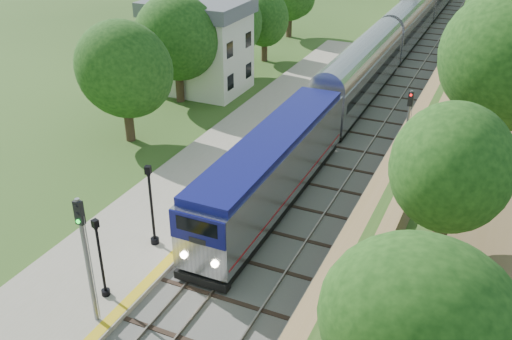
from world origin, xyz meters
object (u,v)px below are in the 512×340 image
at_px(station_building, 199,45).
at_px(signal_gantry, 436,1).
at_px(lamppost_mid, 101,263).
at_px(lamppost_far, 152,210).
at_px(signal_platform, 85,248).
at_px(signal_farside, 407,124).

bearing_deg(station_building, signal_gantry, 56.62).
relative_size(station_building, lamppost_mid, 2.11).
bearing_deg(station_building, lamppost_far, -65.94).
bearing_deg(signal_gantry, lamppost_far, -97.46).
relative_size(lamppost_far, signal_platform, 0.75).
height_order(station_building, signal_platform, station_building).
distance_m(lamppost_far, signal_platform, 6.20).
relative_size(lamppost_mid, signal_farside, 0.72).
distance_m(station_building, lamppost_far, 25.08).
relative_size(lamppost_far, signal_farside, 0.80).
xyz_separation_m(station_building, signal_farside, (20.20, -9.02, -0.50)).
bearing_deg(lamppost_far, lamppost_mid, -86.82).
height_order(signal_gantry, lamppost_far, signal_gantry).
xyz_separation_m(station_building, lamppost_mid, (10.45, -27.27, -1.89)).
relative_size(signal_gantry, lamppost_mid, 2.06).
xyz_separation_m(lamppost_mid, signal_platform, (0.65, -1.47, 1.92)).
xyz_separation_m(signal_gantry, lamppost_mid, (-6.02, -52.26, -2.62)).
distance_m(signal_gantry, lamppost_far, 48.31).
xyz_separation_m(signal_gantry, signal_platform, (-5.37, -53.73, -0.71)).
bearing_deg(signal_farside, signal_gantry, 96.26).
bearing_deg(lamppost_mid, lamppost_far, 93.18).
xyz_separation_m(station_building, lamppost_far, (10.20, -22.85, -1.68)).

